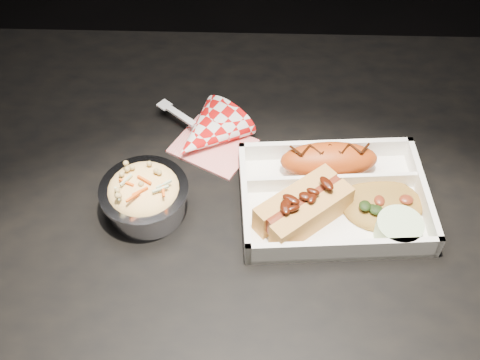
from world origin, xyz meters
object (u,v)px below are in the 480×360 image
object	(u,v)px
food_tray	(333,200)
fried_pastry	(329,160)
hotdog	(304,207)
napkin_fork	(207,134)
dining_table	(281,248)
foil_coleslaw_cup	(144,195)

from	to	relation	value
food_tray	fried_pastry	size ratio (longest dim) A/B	1.92
hotdog	napkin_fork	bearing A→B (deg)	93.98
dining_table	foil_coleslaw_cup	world-z (taller)	foil_coleslaw_cup
food_tray	hotdog	xyz separation A→B (m)	(-0.04, -0.03, 0.02)
food_tray	napkin_fork	distance (m)	0.21
hotdog	foil_coleslaw_cup	size ratio (longest dim) A/B	1.14
fried_pastry	food_tray	bearing A→B (deg)	-85.72
hotdog	foil_coleslaw_cup	xyz separation A→B (m)	(-0.21, 0.01, 0.00)
food_tray	hotdog	world-z (taller)	hotdog
food_tray	foil_coleslaw_cup	world-z (taller)	foil_coleslaw_cup
food_tray	hotdog	bearing A→B (deg)	-149.23
hotdog	fried_pastry	bearing A→B (deg)	25.92
dining_table	hotdog	bearing A→B (deg)	-36.88
dining_table	foil_coleslaw_cup	xyz separation A→B (m)	(-0.19, -0.00, 0.12)
foil_coleslaw_cup	napkin_fork	bearing A→B (deg)	60.55
foil_coleslaw_cup	napkin_fork	size ratio (longest dim) A/B	0.73
food_tray	napkin_fork	xyz separation A→B (m)	(-0.18, 0.11, 0.01)
food_tray	foil_coleslaw_cup	size ratio (longest dim) A/B	2.22
food_tray	dining_table	bearing A→B (deg)	-173.65
fried_pastry	foil_coleslaw_cup	bearing A→B (deg)	-164.06
foil_coleslaw_cup	fried_pastry	bearing A→B (deg)	15.94
dining_table	food_tray	size ratio (longest dim) A/B	4.57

